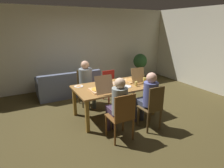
{
  "coord_description": "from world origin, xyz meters",
  "views": [
    {
      "loc": [
        -1.98,
        -3.63,
        2.12
      ],
      "look_at": [
        0.0,
        0.1,
        0.77
      ],
      "focal_mm": 29.79,
      "sensor_mm": 36.0,
      "label": 1
    }
  ],
  "objects_px": {
    "person_0": "(148,96)",
    "pizza_box_0": "(133,79)",
    "chair_1": "(85,85)",
    "chair_2": "(122,115)",
    "plate_1": "(127,86)",
    "potted_plant": "(140,65)",
    "dining_table": "(114,89)",
    "drinking_glass_0": "(145,81)",
    "chair_3": "(110,84)",
    "drinking_glass_1": "(97,82)",
    "drinking_glass_2": "(136,84)",
    "person_2": "(118,103)",
    "chair_0": "(152,107)",
    "person_1": "(86,80)",
    "plate_0": "(79,86)",
    "couch": "(69,86)",
    "pizza_box_1": "(100,89)",
    "plate_2": "(114,83)"
  },
  "relations": [
    {
      "from": "drinking_glass_2",
      "to": "person_0",
      "type": "bearing_deg",
      "value": -97.44
    },
    {
      "from": "chair_0",
      "to": "chair_2",
      "type": "height_order",
      "value": "chair_0"
    },
    {
      "from": "drinking_glass_0",
      "to": "drinking_glass_1",
      "type": "xyz_separation_m",
      "value": [
        -1.02,
        0.54,
        -0.02
      ]
    },
    {
      "from": "chair_0",
      "to": "potted_plant",
      "type": "xyz_separation_m",
      "value": [
        1.96,
        3.11,
        0.1
      ]
    },
    {
      "from": "drinking_glass_0",
      "to": "drinking_glass_1",
      "type": "bearing_deg",
      "value": 152.23
    },
    {
      "from": "potted_plant",
      "to": "dining_table",
      "type": "bearing_deg",
      "value": -137.19
    },
    {
      "from": "chair_3",
      "to": "drinking_glass_0",
      "type": "bearing_deg",
      "value": -72.55
    },
    {
      "from": "plate_1",
      "to": "potted_plant",
      "type": "bearing_deg",
      "value": 48.18
    },
    {
      "from": "chair_0",
      "to": "chair_3",
      "type": "bearing_deg",
      "value": 90.0
    },
    {
      "from": "chair_1",
      "to": "chair_2",
      "type": "xyz_separation_m",
      "value": [
        0.0,
        -1.99,
        0.01
      ]
    },
    {
      "from": "chair_0",
      "to": "plate_1",
      "type": "xyz_separation_m",
      "value": [
        -0.15,
        0.76,
        0.24
      ]
    },
    {
      "from": "person_0",
      "to": "pizza_box_0",
      "type": "bearing_deg",
      "value": 75.33
    },
    {
      "from": "person_1",
      "to": "pizza_box_0",
      "type": "relative_size",
      "value": 2.64
    },
    {
      "from": "chair_0",
      "to": "plate_0",
      "type": "distance_m",
      "value": 1.73
    },
    {
      "from": "chair_1",
      "to": "pizza_box_1",
      "type": "height_order",
      "value": "pizza_box_1"
    },
    {
      "from": "person_1",
      "to": "chair_3",
      "type": "height_order",
      "value": "person_1"
    },
    {
      "from": "drinking_glass_2",
      "to": "plate_1",
      "type": "bearing_deg",
      "value": 165.31
    },
    {
      "from": "person_0",
      "to": "plate_1",
      "type": "xyz_separation_m",
      "value": [
        -0.15,
        0.61,
        0.04
      ]
    },
    {
      "from": "dining_table",
      "to": "couch",
      "type": "distance_m",
      "value": 2.02
    },
    {
      "from": "drinking_glass_0",
      "to": "chair_2",
      "type": "bearing_deg",
      "value": -144.22
    },
    {
      "from": "person_0",
      "to": "chair_1",
      "type": "xyz_separation_m",
      "value": [
        -0.75,
        1.79,
        -0.18
      ]
    },
    {
      "from": "couch",
      "to": "potted_plant",
      "type": "xyz_separation_m",
      "value": [
        2.92,
        0.26,
        0.34
      ]
    },
    {
      "from": "chair_3",
      "to": "pizza_box_1",
      "type": "xyz_separation_m",
      "value": [
        -0.81,
        -1.1,
        0.31
      ]
    },
    {
      "from": "dining_table",
      "to": "person_0",
      "type": "bearing_deg",
      "value": -64.75
    },
    {
      "from": "drinking_glass_0",
      "to": "pizza_box_0",
      "type": "bearing_deg",
      "value": 112.36
    },
    {
      "from": "plate_0",
      "to": "potted_plant",
      "type": "distance_m",
      "value": 3.58
    },
    {
      "from": "person_2",
      "to": "drinking_glass_0",
      "type": "bearing_deg",
      "value": 29.71
    },
    {
      "from": "chair_1",
      "to": "chair_2",
      "type": "height_order",
      "value": "chair_2"
    },
    {
      "from": "pizza_box_1",
      "to": "plate_1",
      "type": "relative_size",
      "value": 2.3
    },
    {
      "from": "plate_1",
      "to": "drinking_glass_1",
      "type": "distance_m",
      "value": 0.74
    },
    {
      "from": "pizza_box_0",
      "to": "plate_2",
      "type": "distance_m",
      "value": 0.52
    },
    {
      "from": "pizza_box_0",
      "to": "person_1",
      "type": "bearing_deg",
      "value": 142.27
    },
    {
      "from": "person_1",
      "to": "plate_2",
      "type": "distance_m",
      "value": 0.84
    },
    {
      "from": "person_2",
      "to": "chair_3",
      "type": "xyz_separation_m",
      "value": [
        0.75,
        1.76,
        -0.22
      ]
    },
    {
      "from": "chair_0",
      "to": "drinking_glass_2",
      "type": "xyz_separation_m",
      "value": [
        0.07,
        0.7,
        0.28
      ]
    },
    {
      "from": "plate_0",
      "to": "plate_1",
      "type": "bearing_deg",
      "value": -28.44
    },
    {
      "from": "person_2",
      "to": "drinking_glass_2",
      "type": "bearing_deg",
      "value": 35.34
    },
    {
      "from": "person_0",
      "to": "pizza_box_1",
      "type": "xyz_separation_m",
      "value": [
        -0.81,
        0.63,
        0.09
      ]
    },
    {
      "from": "couch",
      "to": "pizza_box_1",
      "type": "bearing_deg",
      "value": -85.74
    },
    {
      "from": "chair_1",
      "to": "plate_0",
      "type": "bearing_deg",
      "value": -119.89
    },
    {
      "from": "pizza_box_1",
      "to": "drinking_glass_1",
      "type": "bearing_deg",
      "value": 74.25
    },
    {
      "from": "chair_3",
      "to": "plate_2",
      "type": "height_order",
      "value": "chair_3"
    },
    {
      "from": "pizza_box_0",
      "to": "drinking_glass_1",
      "type": "xyz_separation_m",
      "value": [
        -0.9,
        0.24,
        -0.0
      ]
    },
    {
      "from": "drinking_glass_2",
      "to": "potted_plant",
      "type": "relative_size",
      "value": 0.1
    },
    {
      "from": "pizza_box_1",
      "to": "couch",
      "type": "height_order",
      "value": "pizza_box_1"
    },
    {
      "from": "chair_3",
      "to": "drinking_glass_1",
      "type": "height_order",
      "value": "chair_3"
    },
    {
      "from": "plate_2",
      "to": "drinking_glass_0",
      "type": "relative_size",
      "value": 1.43
    },
    {
      "from": "person_1",
      "to": "potted_plant",
      "type": "distance_m",
      "value": 3.0
    },
    {
      "from": "dining_table",
      "to": "drinking_glass_0",
      "type": "xyz_separation_m",
      "value": [
        0.73,
        -0.2,
        0.16
      ]
    },
    {
      "from": "dining_table",
      "to": "plate_0",
      "type": "distance_m",
      "value": 0.83
    }
  ]
}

